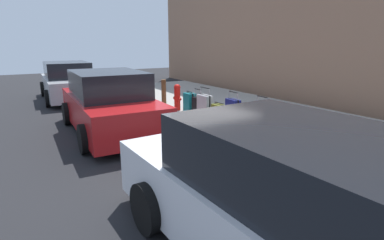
% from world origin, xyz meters
% --- Properties ---
extents(ground_plane, '(40.00, 40.00, 0.00)m').
position_xyz_m(ground_plane, '(0.00, 0.00, 0.00)').
color(ground_plane, black).
extents(sidewalk_curb, '(18.00, 5.00, 0.14)m').
position_xyz_m(sidewalk_curb, '(0.00, -2.50, 0.07)').
color(sidewalk_curb, '#9E9B93').
rests_on(sidewalk_curb, ground_plane).
extents(suitcase_olive_0, '(0.39, 0.27, 0.98)m').
position_xyz_m(suitcase_olive_0, '(-3.70, -0.61, 0.49)').
color(suitcase_olive_0, '#59601E').
rests_on(suitcase_olive_0, sidewalk_curb).
extents(suitcase_silver_1, '(0.41, 0.26, 0.86)m').
position_xyz_m(suitcase_silver_1, '(-3.21, -0.73, 0.43)').
color(suitcase_silver_1, '#9EA0A8').
rests_on(suitcase_silver_1, sidewalk_curb).
extents(suitcase_black_2, '(0.49, 0.20, 0.79)m').
position_xyz_m(suitcase_black_2, '(-2.67, -0.67, 0.40)').
color(suitcase_black_2, black).
rests_on(suitcase_black_2, sidewalk_curb).
extents(suitcase_teal_3, '(0.41, 0.21, 0.89)m').
position_xyz_m(suitcase_teal_3, '(-2.13, -0.68, 0.45)').
color(suitcase_teal_3, '#0F606B').
rests_on(suitcase_teal_3, sidewalk_curb).
extents(suitcase_red_4, '(0.40, 0.21, 1.01)m').
position_xyz_m(suitcase_red_4, '(-1.63, -0.73, 0.48)').
color(suitcase_red_4, red).
rests_on(suitcase_red_4, sidewalk_curb).
extents(suitcase_maroon_5, '(0.41, 0.26, 0.74)m').
position_xyz_m(suitcase_maroon_5, '(-1.13, -0.64, 0.40)').
color(suitcase_maroon_5, maroon).
rests_on(suitcase_maroon_5, sidewalk_curb).
extents(suitcase_navy_6, '(0.43, 0.22, 0.97)m').
position_xyz_m(suitcase_navy_6, '(-0.62, -0.75, 0.53)').
color(suitcase_navy_6, navy).
rests_on(suitcase_navy_6, sidewalk_curb).
extents(suitcase_olive_7, '(0.42, 0.26, 0.61)m').
position_xyz_m(suitcase_olive_7, '(-0.11, -0.71, 0.42)').
color(suitcase_olive_7, '#59601E').
rests_on(suitcase_olive_7, sidewalk_curb).
extents(suitcase_silver_8, '(0.47, 0.24, 0.96)m').
position_xyz_m(suitcase_silver_8, '(0.43, -0.61, 0.51)').
color(suitcase_silver_8, '#9EA0A8').
rests_on(suitcase_silver_8, sidewalk_curb).
extents(suitcase_black_9, '(0.39, 0.20, 0.84)m').
position_xyz_m(suitcase_black_9, '(0.95, -0.73, 0.43)').
color(suitcase_black_9, black).
rests_on(suitcase_black_9, sidewalk_curb).
extents(suitcase_teal_10, '(0.41, 0.27, 0.70)m').
position_xyz_m(suitcase_teal_10, '(1.45, -0.74, 0.46)').
color(suitcase_teal_10, '#0F606B').
rests_on(suitcase_teal_10, sidewalk_curb).
extents(fire_hydrant, '(0.39, 0.21, 0.85)m').
position_xyz_m(fire_hydrant, '(2.11, -0.68, 0.58)').
color(fire_hydrant, red).
rests_on(fire_hydrant, sidewalk_curb).
extents(bollard_post, '(0.16, 0.16, 0.94)m').
position_xyz_m(bollard_post, '(2.78, -0.53, 0.61)').
color(bollard_post, brown).
rests_on(bollard_post, sidewalk_curb).
extents(parked_car_white_0, '(4.83, 2.11, 1.53)m').
position_xyz_m(parked_car_white_0, '(-4.73, 1.80, 0.72)').
color(parked_car_white_0, silver).
rests_on(parked_car_white_0, ground_plane).
extents(parked_car_red_1, '(4.40, 2.15, 1.58)m').
position_xyz_m(parked_car_red_1, '(1.25, 1.80, 0.74)').
color(parked_car_red_1, '#AD1619').
rests_on(parked_car_red_1, ground_plane).
extents(parked_car_silver_2, '(4.42, 2.16, 1.53)m').
position_xyz_m(parked_car_silver_2, '(6.90, 1.80, 0.72)').
color(parked_car_silver_2, '#B2B5BA').
rests_on(parked_car_silver_2, ground_plane).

